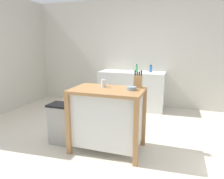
% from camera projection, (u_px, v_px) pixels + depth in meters
% --- Properties ---
extents(ground_plane, '(6.21, 6.21, 0.00)m').
position_uv_depth(ground_plane, '(96.00, 147.00, 3.01)').
color(ground_plane, beige).
rests_on(ground_plane, ground).
extents(wall_back, '(5.21, 0.10, 2.60)m').
position_uv_depth(wall_back, '(133.00, 53.00, 5.00)').
color(wall_back, beige).
rests_on(wall_back, ground).
extents(wall_left, '(0.10, 3.04, 2.60)m').
position_uv_depth(wall_left, '(1.00, 54.00, 4.39)').
color(wall_left, beige).
rests_on(wall_left, ground).
extents(kitchen_island, '(1.00, 0.63, 0.91)m').
position_uv_depth(kitchen_island, '(108.00, 116.00, 2.85)').
color(kitchen_island, '#9E7042').
rests_on(kitchen_island, ground).
extents(knife_block, '(0.11, 0.09, 0.25)m').
position_uv_depth(knife_block, '(138.00, 81.00, 2.83)').
color(knife_block, '#AD7F4C').
rests_on(knife_block, kitchen_island).
extents(bowl_ceramic_wide, '(0.14, 0.14, 0.05)m').
position_uv_depth(bowl_ceramic_wide, '(131.00, 88.00, 2.70)').
color(bowl_ceramic_wide, gray).
rests_on(bowl_ceramic_wide, kitchen_island).
extents(drinking_cup, '(0.07, 0.07, 0.11)m').
position_uv_depth(drinking_cup, '(103.00, 83.00, 2.88)').
color(drinking_cup, silver).
rests_on(drinking_cup, kitchen_island).
extents(trash_bin, '(0.36, 0.28, 0.63)m').
position_uv_depth(trash_bin, '(62.00, 123.00, 3.09)').
color(trash_bin, gray).
rests_on(trash_bin, ground).
extents(sink_counter, '(1.53, 0.60, 0.88)m').
position_uv_depth(sink_counter, '(132.00, 90.00, 4.84)').
color(sink_counter, silver).
rests_on(sink_counter, ground).
extents(sink_faucet, '(0.02, 0.02, 0.22)m').
position_uv_depth(sink_faucet, '(133.00, 67.00, 4.85)').
color(sink_faucet, '#B7BCC1').
rests_on(sink_faucet, sink_counter).
extents(bottle_hand_soap, '(0.05, 0.05, 0.18)m').
position_uv_depth(bottle_hand_soap, '(137.00, 68.00, 4.74)').
color(bottle_hand_soap, green).
rests_on(bottle_hand_soap, sink_counter).
extents(bottle_spray_cleaner, '(0.07, 0.07, 0.17)m').
position_uv_depth(bottle_spray_cleaner, '(151.00, 69.00, 4.68)').
color(bottle_spray_cleaner, blue).
rests_on(bottle_spray_cleaner, sink_counter).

